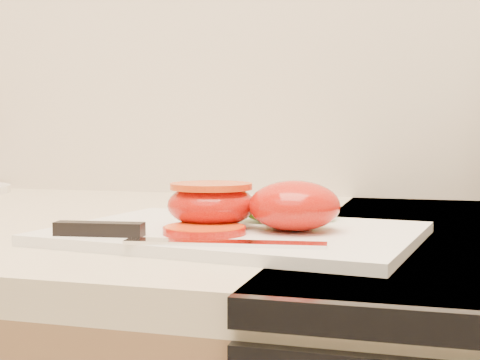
# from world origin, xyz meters

# --- Properties ---
(cutting_board) EXTENTS (0.36, 0.28, 0.01)m
(cutting_board) POSITION_xyz_m (0.11, 1.56, 0.94)
(cutting_board) COLOR white
(cutting_board) RESTS_ON counter
(tomato_half_dome) EXTENTS (0.08, 0.08, 0.05)m
(tomato_half_dome) POSITION_xyz_m (0.17, 1.56, 0.96)
(tomato_half_dome) COLOR red
(tomato_half_dome) RESTS_ON cutting_board
(tomato_half_cut) EXTENTS (0.08, 0.08, 0.04)m
(tomato_half_cut) POSITION_xyz_m (0.09, 1.56, 0.96)
(tomato_half_cut) COLOR red
(tomato_half_cut) RESTS_ON cutting_board
(tomato_slice_0) EXTENTS (0.07, 0.07, 0.01)m
(tomato_slice_0) POSITION_xyz_m (0.09, 1.52, 0.94)
(tomato_slice_0) COLOR orange
(tomato_slice_0) RESTS_ON cutting_board
(lettuce_leaf_0) EXTENTS (0.13, 0.12, 0.02)m
(lettuce_leaf_0) POSITION_xyz_m (0.15, 1.63, 0.95)
(lettuce_leaf_0) COLOR #66B42F
(lettuce_leaf_0) RESTS_ON cutting_board
(knife) EXTENTS (0.24, 0.05, 0.01)m
(knife) POSITION_xyz_m (0.06, 1.47, 0.94)
(knife) COLOR silver
(knife) RESTS_ON cutting_board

